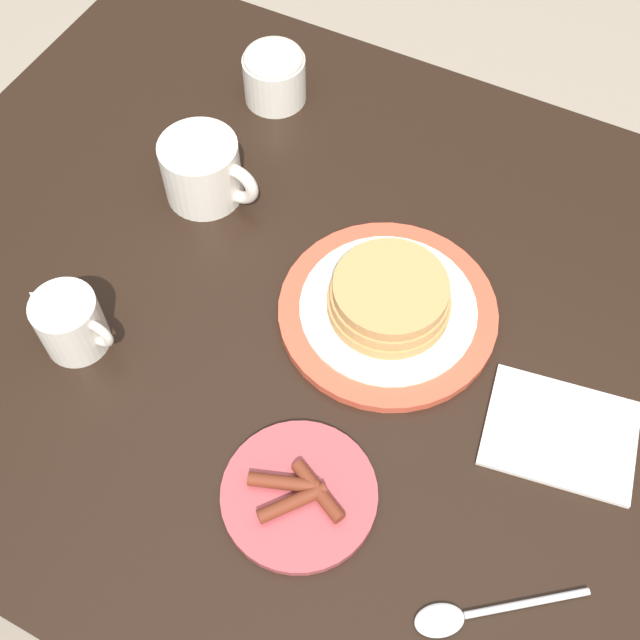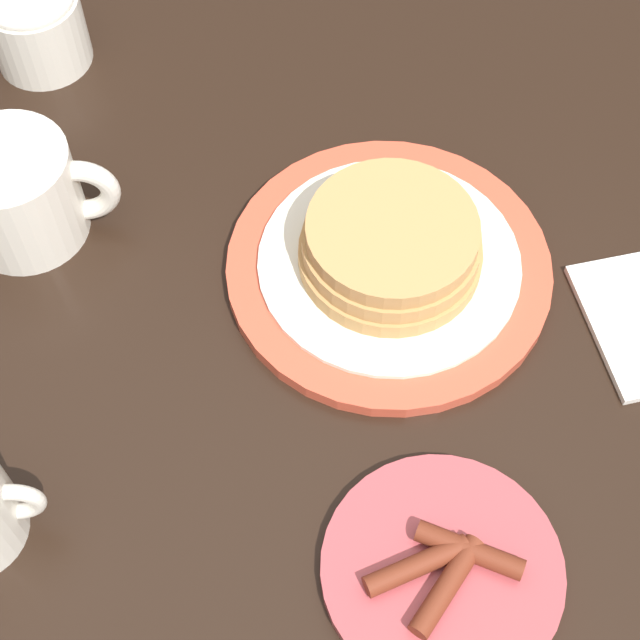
% 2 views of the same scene
% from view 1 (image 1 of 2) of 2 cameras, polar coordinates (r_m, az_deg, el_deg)
% --- Properties ---
extents(ground_plane, '(8.00, 8.00, 0.00)m').
position_cam_1_polar(ground_plane, '(1.59, 1.32, -14.55)').
color(ground_plane, gray).
extents(dining_table, '(1.17, 0.87, 0.75)m').
position_cam_1_polar(dining_table, '(1.02, 2.00, -4.04)').
color(dining_table, black).
rests_on(dining_table, ground_plane).
extents(pancake_plate, '(0.25, 0.25, 0.06)m').
position_cam_1_polar(pancake_plate, '(0.89, 4.90, 1.13)').
color(pancake_plate, '#DB5138').
rests_on(pancake_plate, dining_table).
extents(side_plate_bacon, '(0.16, 0.16, 0.02)m').
position_cam_1_polar(side_plate_bacon, '(0.80, -1.50, -12.28)').
color(side_plate_bacon, '#B2474C').
rests_on(side_plate_bacon, dining_table).
extents(coffee_mug, '(0.13, 0.10, 0.08)m').
position_cam_1_polar(coffee_mug, '(0.99, -8.28, 10.50)').
color(coffee_mug, silver).
rests_on(coffee_mug, dining_table).
extents(creamer_pitcher, '(0.10, 0.07, 0.08)m').
position_cam_1_polar(creamer_pitcher, '(0.89, -17.38, -0.15)').
color(creamer_pitcher, silver).
rests_on(creamer_pitcher, dining_table).
extents(sugar_bowl, '(0.08, 0.08, 0.09)m').
position_cam_1_polar(sugar_bowl, '(1.10, -3.27, 17.14)').
color(sugar_bowl, silver).
rests_on(sugar_bowl, dining_table).
extents(napkin, '(0.17, 0.14, 0.01)m').
position_cam_1_polar(napkin, '(0.87, 16.72, -7.70)').
color(napkin, silver).
rests_on(napkin, dining_table).
extents(spoon, '(0.14, 0.12, 0.01)m').
position_cam_1_polar(spoon, '(0.79, 10.53, -19.90)').
color(spoon, silver).
rests_on(spoon, dining_table).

